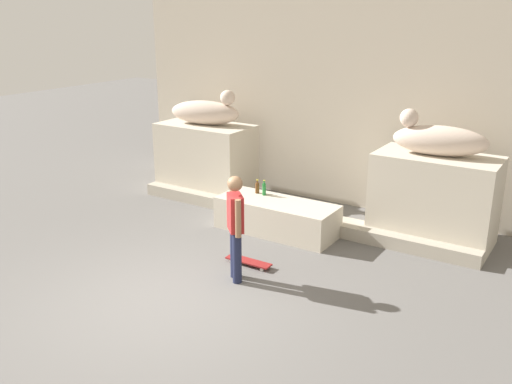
% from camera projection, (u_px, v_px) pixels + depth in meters
% --- Properties ---
extents(ground_plane, '(40.00, 40.00, 0.00)m').
position_uv_depth(ground_plane, '(166.00, 301.00, 8.07)').
color(ground_plane, '#605E5B').
extents(facade_wall, '(9.56, 0.60, 5.79)m').
position_uv_depth(facade_wall, '(338.00, 65.00, 11.61)').
color(facade_wall, '#B8AC99').
rests_on(facade_wall, ground_plane).
extents(pedestal_left, '(2.10, 1.12, 1.58)m').
position_uv_depth(pedestal_left, '(206.00, 159.00, 12.56)').
color(pedestal_left, beige).
rests_on(pedestal_left, ground_plane).
extents(pedestal_right, '(2.10, 1.12, 1.58)m').
position_uv_depth(pedestal_right, '(434.00, 199.00, 9.95)').
color(pedestal_right, beige).
rests_on(pedestal_right, ground_plane).
extents(statue_reclining_left, '(1.68, 0.87, 0.78)m').
position_uv_depth(statue_reclining_left, '(206.00, 112.00, 12.21)').
color(statue_reclining_left, beige).
rests_on(statue_reclining_left, pedestal_left).
extents(statue_reclining_right, '(1.67, 0.79, 0.78)m').
position_uv_depth(statue_reclining_right, '(438.00, 139.00, 9.63)').
color(statue_reclining_right, beige).
rests_on(statue_reclining_right, pedestal_right).
extents(ledge_block, '(2.27, 0.89, 0.61)m').
position_uv_depth(ledge_block, '(277.00, 217.00, 10.46)').
color(ledge_block, beige).
rests_on(ledge_block, ground_plane).
extents(skater, '(0.41, 0.41, 1.67)m').
position_uv_depth(skater, '(235.00, 224.00, 8.42)').
color(skater, '#1E233F').
rests_on(skater, ground_plane).
extents(skateboard, '(0.80, 0.21, 0.08)m').
position_uv_depth(skateboard, '(249.00, 261.00, 9.17)').
color(skateboard, maroon).
rests_on(skateboard, ground_plane).
extents(bottle_green, '(0.07, 0.07, 0.30)m').
position_uv_depth(bottle_green, '(264.00, 189.00, 10.68)').
color(bottle_green, '#1E722D').
rests_on(bottle_green, ledge_block).
extents(bottle_brown, '(0.08, 0.08, 0.27)m').
position_uv_depth(bottle_brown, '(257.00, 188.00, 10.81)').
color(bottle_brown, '#593314').
rests_on(bottle_brown, ledge_block).
extents(stair_step, '(7.19, 0.50, 0.24)m').
position_uv_depth(stair_step, '(292.00, 216.00, 11.00)').
color(stair_step, '#A9A08F').
rests_on(stair_step, ground_plane).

